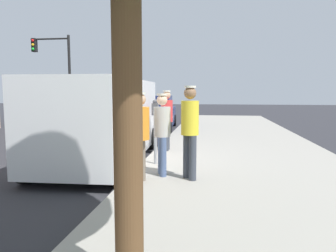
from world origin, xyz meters
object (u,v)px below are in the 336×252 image
Objects in this scene: parked_sedan_ahead at (154,114)px; pedestrian_in_gray at (162,129)px; pedestrian_in_red at (167,116)px; pedestrian_in_yellow at (190,126)px; pedestrian_in_orange at (140,131)px; parked_van at (103,118)px; traffic_light_corner at (56,64)px; parking_meter_near at (155,120)px.

pedestrian_in_gray is at bearing -78.43° from parked_sedan_ahead.
pedestrian_in_yellow is (0.88, -2.96, 0.05)m from pedestrian_in_red.
pedestrian_in_gray is at bearing 159.83° from pedestrian_in_yellow.
pedestrian_in_orange is at bearing -158.92° from pedestrian_in_yellow.
pedestrian_in_orange is (-0.01, -3.31, -0.03)m from pedestrian_in_red.
pedestrian_in_red is at bearing 106.57° from pedestrian_in_yellow.
pedestrian_in_gray is at bearing 60.04° from pedestrian_in_orange.
pedestrian_in_yellow is at bearing -37.10° from parked_van.
pedestrian_in_orange reaches higher than parked_sedan_ahead.
traffic_light_corner is (-9.00, 12.24, 2.32)m from pedestrian_in_yellow.
pedestrian_in_red is at bearing 37.32° from parked_van.
pedestrian_in_orange reaches higher than pedestrian_in_gray.
traffic_light_corner reaches higher than pedestrian_in_gray.
pedestrian_in_red is at bearing -48.80° from traffic_light_corner.
pedestrian_in_yellow is (0.90, -1.21, 0.01)m from parking_meter_near.
pedestrian_in_red is at bearing -76.20° from parked_sedan_ahead.
pedestrian_in_gray is at bearing -83.62° from pedestrian_in_red.
traffic_light_corner reaches higher than parking_meter_near.
pedestrian_in_gray is 0.31× the size of parked_van.
traffic_light_corner reaches higher than pedestrian_in_orange.
pedestrian_in_gray is 14.88m from traffic_light_corner.
parking_meter_near reaches higher than parked_sedan_ahead.
pedestrian_in_red is 1.90m from parked_van.
parked_van reaches higher than pedestrian_in_red.
pedestrian_in_red is 0.33× the size of traffic_light_corner.
parking_meter_near is 0.90× the size of pedestrian_in_orange.
traffic_light_corner is (-6.60, 10.43, 2.36)m from parked_van.
pedestrian_in_orange is at bearing -119.96° from pedestrian_in_gray.
pedestrian_in_red reaches higher than parked_sedan_ahead.
pedestrian_in_red is 1.03× the size of pedestrian_in_orange.
parked_sedan_ahead is at bearing 90.20° from parked_van.
traffic_light_corner is at bearing 131.20° from pedestrian_in_red.
parking_meter_near is 0.29× the size of traffic_light_corner.
traffic_light_corner reaches higher than pedestrian_in_red.
parking_meter_near is at bearing 126.58° from pedestrian_in_yellow.
pedestrian_in_yellow is 1.07× the size of pedestrian_in_orange.
parked_sedan_ahead is 0.86× the size of traffic_light_corner.
parked_van is 1.01× the size of traffic_light_corner.
parking_meter_near is 1.55m from pedestrian_in_orange.
pedestrian_in_yellow is 15.37m from traffic_light_corner.
parked_sedan_ahead is (-1.53, 9.58, -0.36)m from pedestrian_in_orange.
traffic_light_corner is at bearing 126.33° from pedestrian_in_yellow.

